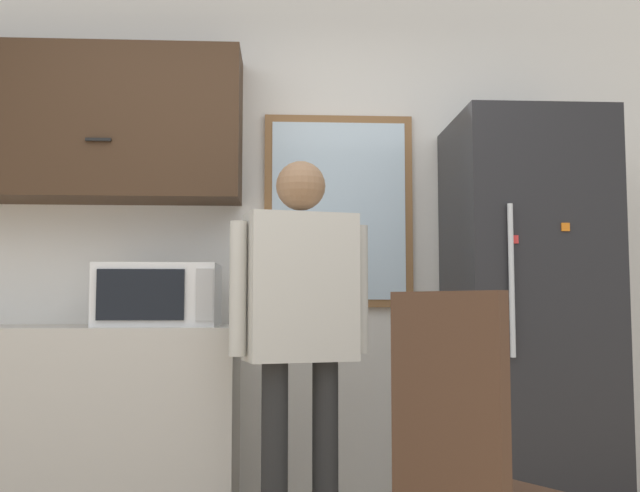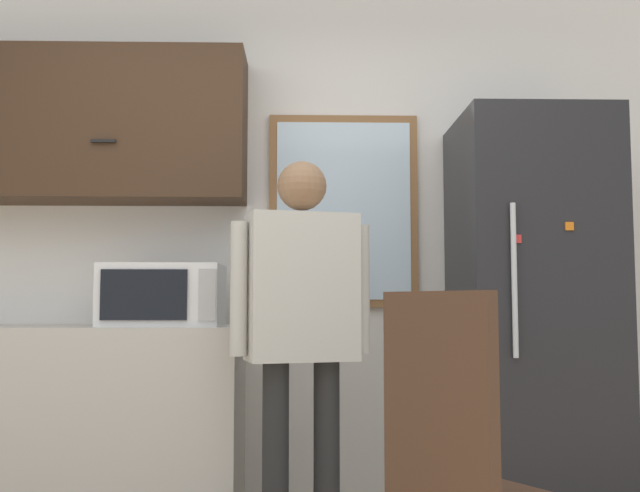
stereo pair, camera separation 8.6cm
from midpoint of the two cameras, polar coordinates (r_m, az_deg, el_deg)
back_wall at (r=3.77m, az=-4.43°, el=0.91°), size 6.00×0.06×2.70m
counter at (r=3.69m, az=-23.82°, el=-12.76°), size 2.04×0.61×0.88m
upper_cabinets at (r=3.88m, az=-22.41°, el=9.00°), size 2.04×0.35×0.76m
microwave at (r=3.43m, az=-13.43°, el=-3.84°), size 0.55×0.40×0.29m
person at (r=3.02m, az=-2.39°, el=-4.95°), size 0.59×0.33×1.60m
refrigerator at (r=3.55m, az=15.50°, el=-5.24°), size 0.68×0.73×1.88m
chair at (r=2.13m, az=10.94°, el=-16.82°), size 0.61×0.61×1.02m
window at (r=3.75m, az=0.84°, el=2.84°), size 0.78×0.05×1.01m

